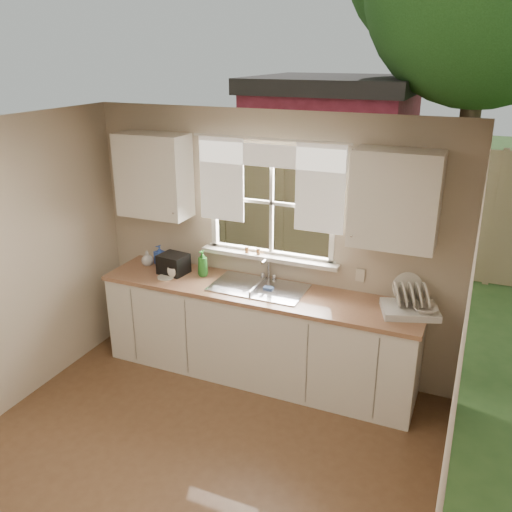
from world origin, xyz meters
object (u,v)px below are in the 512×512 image
at_px(dish_rack, 410,305).
at_px(soap_bottle_a, 203,263).
at_px(cup, 174,272).
at_px(black_appliance, 173,264).

relative_size(dish_rack, soap_bottle_a, 2.07).
relative_size(cup, black_appliance, 0.50).
bearing_deg(black_appliance, cup, -50.25).
distance_m(dish_rack, cup, 2.23).
distance_m(soap_bottle_a, black_appliance, 0.31).
height_order(cup, black_appliance, black_appliance).
xyz_separation_m(dish_rack, cup, (-2.23, -0.10, -0.02)).
relative_size(dish_rack, black_appliance, 2.06).
bearing_deg(soap_bottle_a, black_appliance, -162.43).
height_order(dish_rack, cup, dish_rack).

